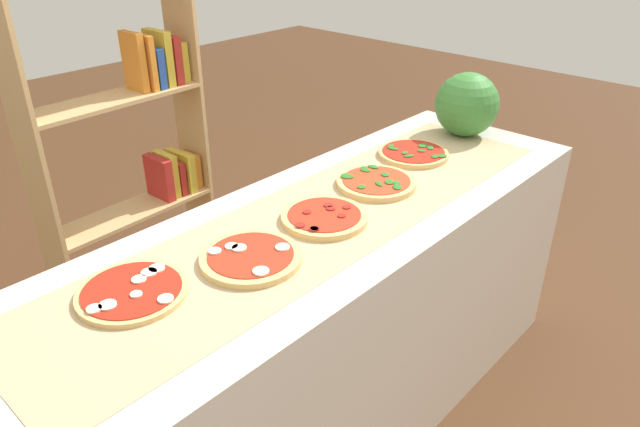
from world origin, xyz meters
name	(u,v)px	position (x,y,z in m)	size (l,w,h in m)	color
ground_plane	(320,420)	(0.00, 0.00, 0.00)	(12.00, 12.00, 0.00)	#4C2D19
counter	(320,330)	(0.00, 0.00, 0.47)	(2.41, 0.74, 0.95)	beige
parchment_paper	(320,218)	(0.00, 0.00, 0.95)	(2.10, 0.52, 0.00)	tan
pizza_mozzarella_0	(132,291)	(-0.66, 0.08, 0.96)	(0.30, 0.30, 0.02)	#DBB26B
pizza_mozzarella_1	(251,257)	(-0.33, -0.03, 0.96)	(0.30, 0.30, 0.03)	#DBB26B
pizza_pepperoni_2	(324,217)	(0.00, -0.02, 0.96)	(0.29, 0.29, 0.03)	#DBB26B
pizza_spinach_3	(376,182)	(0.33, 0.02, 0.96)	(0.30, 0.30, 0.03)	#DBB26B
pizza_spinach_4	(413,153)	(0.66, 0.08, 0.96)	(0.29, 0.29, 0.03)	#DBB26B
watermelon	(467,105)	(1.02, 0.06, 1.09)	(0.28, 0.28, 0.28)	#387A33
bookshelf	(142,154)	(0.05, 1.19, 0.83)	(0.83, 0.26, 1.68)	tan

